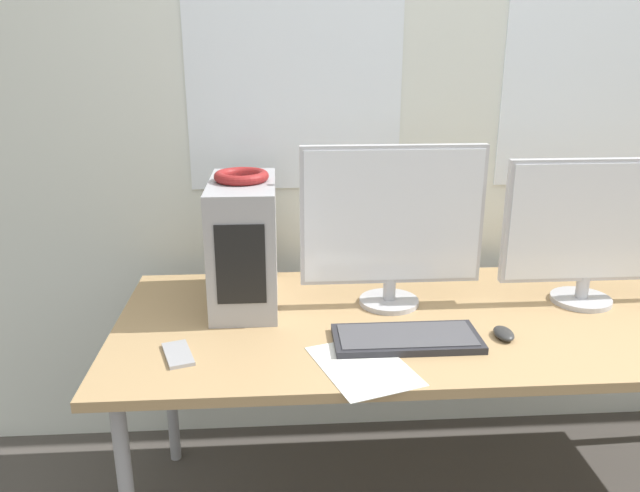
% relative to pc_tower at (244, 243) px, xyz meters
% --- Properties ---
extents(wall_back, '(8.00, 0.07, 2.70)m').
position_rel_pc_tower_xyz_m(wall_back, '(0.72, 0.38, 0.45)').
color(wall_back, silver).
rests_on(wall_back, ground_plane).
extents(desk, '(2.20, 0.82, 0.71)m').
position_rel_pc_tower_xyz_m(desk, '(0.72, -0.16, -0.24)').
color(desk, tan).
rests_on(desk, ground_plane).
extents(pc_tower, '(0.20, 0.41, 0.39)m').
position_rel_pc_tower_xyz_m(pc_tower, '(0.00, 0.00, 0.00)').
color(pc_tower, '#9E9EA3').
rests_on(pc_tower, desk).
extents(headphones, '(0.17, 0.17, 0.03)m').
position_rel_pc_tower_xyz_m(headphones, '(0.00, 0.00, 0.21)').
color(headphones, maroon).
rests_on(headphones, pc_tower).
extents(monitor_main, '(0.56, 0.19, 0.50)m').
position_rel_pc_tower_xyz_m(monitor_main, '(0.45, -0.06, 0.07)').
color(monitor_main, '#B7B7BC').
rests_on(monitor_main, desk).
extents(monitor_right_near, '(0.55, 0.19, 0.46)m').
position_rel_pc_tower_xyz_m(monitor_right_near, '(1.07, -0.08, 0.05)').
color(monitor_right_near, '#B7B7BC').
rests_on(monitor_right_near, desk).
extents(keyboard, '(0.40, 0.18, 0.02)m').
position_rel_pc_tower_xyz_m(keyboard, '(0.46, -0.32, -0.18)').
color(keyboard, '#28282D').
rests_on(keyboard, desk).
extents(mouse, '(0.05, 0.09, 0.03)m').
position_rel_pc_tower_xyz_m(mouse, '(0.73, -0.31, -0.18)').
color(mouse, '#2D2D2D').
rests_on(mouse, desk).
extents(cell_phone, '(0.11, 0.15, 0.01)m').
position_rel_pc_tower_xyz_m(cell_phone, '(-0.16, -0.36, -0.19)').
color(cell_phone, '#99999E').
rests_on(cell_phone, desk).
extents(paper_sheet_left, '(0.29, 0.35, 0.00)m').
position_rel_pc_tower_xyz_m(paper_sheet_left, '(0.32, -0.45, -0.19)').
color(paper_sheet_left, white).
rests_on(paper_sheet_left, desk).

